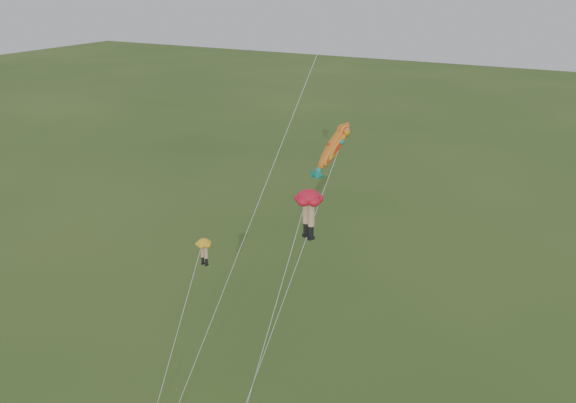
% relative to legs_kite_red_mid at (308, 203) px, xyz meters
% --- Properties ---
extents(legs_kite_red_mid, '(2.26, 7.83, 13.17)m').
position_rel_legs_kite_red_mid_xyz_m(legs_kite_red_mid, '(0.00, 0.00, 0.00)').
color(legs_kite_red_mid, red).
rests_on(legs_kite_red_mid, ground).
extents(legs_kite_yellow, '(1.13, 6.36, 8.94)m').
position_rel_legs_kite_red_mid_xyz_m(legs_kite_yellow, '(-6.95, -0.17, -4.21)').
color(legs_kite_yellow, yellow).
rests_on(legs_kite_yellow, ground).
extents(fish_kite, '(2.14, 11.70, 15.78)m').
position_rel_legs_kite_red_mid_xyz_m(fish_kite, '(-0.90, 5.08, 1.71)').
color(fish_kite, gold).
rests_on(fish_kite, ground).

